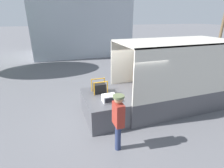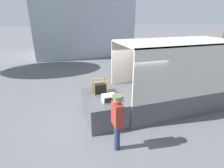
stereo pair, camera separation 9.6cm
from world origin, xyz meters
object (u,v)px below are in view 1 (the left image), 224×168
Objects in this scene: microwave at (109,98)px; worker_person at (118,117)px; box_truck at (198,84)px; portable_generator at (100,88)px.

worker_person reaches higher than microwave.
box_truck reaches higher than microwave.
box_truck reaches higher than worker_person.
box_truck is 14.22× the size of microwave.
box_truck is 3.87× the size of worker_person.
worker_person is (-0.09, -2.31, -0.01)m from portable_generator.
portable_generator is at bearing 87.83° from worker_person.
portable_generator is 2.31m from worker_person.
microwave is 1.42m from worker_person.
microwave is at bearing -83.88° from portable_generator.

